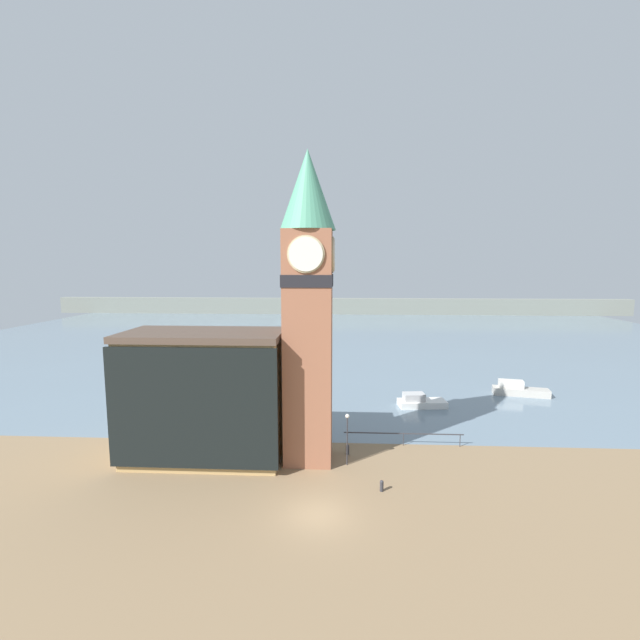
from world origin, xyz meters
name	(u,v)px	position (x,y,z in m)	size (l,w,h in m)	color
ground_plane	(317,515)	(0.00, 0.00, 0.00)	(160.00, 160.00, 0.00)	#846B4C
water	(336,334)	(0.00, 70.81, 0.00)	(160.00, 120.00, 0.00)	slate
far_shoreline	(338,306)	(0.00, 110.81, 2.50)	(180.00, 3.00, 5.00)	gray
pier_railing	(403,435)	(6.72, 10.56, 0.95)	(10.07, 0.08, 1.09)	#333338
clock_tower	(308,301)	(-1.11, 7.64, 12.53)	(4.13, 4.13, 23.57)	#935B42
pier_building	(205,396)	(-9.23, 7.39, 5.09)	(12.37, 6.21, 10.14)	tan
boat_near	(420,402)	(9.94, 20.87, 0.54)	(5.27, 2.68, 1.49)	silver
boat_far	(518,390)	(22.28, 25.63, 0.65)	(6.38, 2.84, 1.76)	#B7B2A8
mooring_bollard_near	(348,449)	(1.97, 8.60, 0.43)	(0.28, 0.28, 0.80)	#2D2D33
mooring_bollard_far	(382,485)	(4.21, 3.00, 0.42)	(0.26, 0.26, 0.77)	#2D2D33
lamp_post	(347,430)	(1.90, 6.74, 2.82)	(0.32, 0.32, 4.04)	#2D2D33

